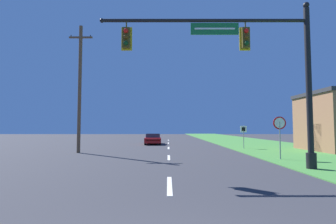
{
  "coord_description": "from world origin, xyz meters",
  "views": [
    {
      "loc": [
        -0.05,
        -2.62,
        1.85
      ],
      "look_at": [
        0.0,
        31.48,
        3.97
      ],
      "focal_mm": 28.0,
      "sensor_mm": 36.0,
      "label": 1
    }
  ],
  "objects": [
    {
      "name": "road_center_line",
      "position": [
        0.0,
        22.0,
        0.01
      ],
      "size": [
        0.16,
        34.8,
        0.01
      ],
      "color": "silver",
      "rests_on": "ground"
    },
    {
      "name": "stop_sign",
      "position": [
        6.56,
        12.88,
        1.86
      ],
      "size": [
        0.76,
        0.07,
        2.5
      ],
      "color": "gray",
      "rests_on": "grass_verge_right"
    },
    {
      "name": "route_sign_post",
      "position": [
        6.76,
        21.01,
        1.53
      ],
      "size": [
        0.55,
        0.06,
        2.03
      ],
      "color": "gray",
      "rests_on": "grass_verge_right"
    },
    {
      "name": "car_ahead",
      "position": [
        -1.81,
        27.94,
        0.61
      ],
      "size": [
        2.02,
        4.74,
        1.19
      ],
      "color": "black",
      "rests_on": "ground"
    },
    {
      "name": "grass_verge_right",
      "position": [
        10.5,
        30.0,
        0.02
      ],
      "size": [
        10.0,
        110.0,
        0.04
      ],
      "color": "#428438",
      "rests_on": "ground"
    },
    {
      "name": "signal_mast",
      "position": [
        3.98,
        9.25,
        4.71
      ],
      "size": [
        9.85,
        0.47,
        7.69
      ],
      "color": "black",
      "rests_on": "grass_verge_right"
    },
    {
      "name": "utility_pole_near",
      "position": [
        -6.82,
        17.25,
        5.05
      ],
      "size": [
        1.8,
        0.26,
        9.78
      ],
      "color": "brown",
      "rests_on": "ground"
    }
  ]
}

